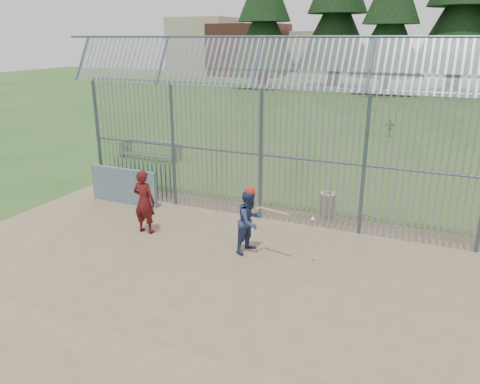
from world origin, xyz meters
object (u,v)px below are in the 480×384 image
at_px(batter, 250,221).
at_px(onlooker, 144,202).
at_px(trash_can, 328,204).
at_px(bleacher, 151,149).
at_px(dugout_wall, 124,186).

distance_m(batter, onlooker, 3.17).
height_order(trash_can, bleacher, trash_can).
bearing_deg(trash_can, batter, -110.27).
distance_m(dugout_wall, trash_can, 6.67).
distance_m(dugout_wall, onlooker, 2.72).
bearing_deg(bleacher, batter, -42.38).
xyz_separation_m(batter, onlooker, (-3.17, -0.05, 0.09)).
distance_m(onlooker, bleacher, 8.78).
bearing_deg(onlooker, trash_can, -142.13).
bearing_deg(dugout_wall, batter, -17.99).
height_order(dugout_wall, bleacher, dugout_wall).
height_order(batter, trash_can, batter).
bearing_deg(bleacher, onlooker, -56.78).
xyz_separation_m(dugout_wall, trash_can, (6.46, 1.64, -0.24)).
relative_size(batter, trash_can, 2.01).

